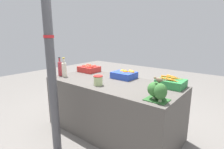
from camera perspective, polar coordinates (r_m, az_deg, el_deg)
name	(u,v)px	position (r m, az deg, el deg)	size (l,w,h in m)	color
ground_plane	(112,130)	(2.68, 0.00, -17.80)	(10.00, 10.00, 0.00)	slate
market_table	(112,107)	(2.51, 0.00, -10.51)	(1.86, 0.86, 0.74)	#56514C
support_pole	(49,37)	(1.99, -19.96, 11.42)	(0.11, 0.11, 2.69)	#4C4C51
apple_crate	(89,68)	(3.05, -7.53, 1.99)	(0.32, 0.27, 0.13)	red
orange_crate	(125,75)	(2.58, 4.20, -0.01)	(0.32, 0.27, 0.13)	#2847B7
carrot_crate	(171,83)	(2.26, 18.72, -2.56)	(0.32, 0.27, 0.13)	#2D8442
broccoli_pile	(157,91)	(1.76, 14.58, -5.18)	(0.22, 0.20, 0.19)	#2D602D
juice_bottle_ruby	(60,68)	(2.83, -16.62, 2.08)	(0.06, 0.06, 0.29)	#B2333D
juice_bottle_cloudy	(64,69)	(2.74, -15.36, 1.83)	(0.07, 0.07, 0.29)	beige
pickle_jar	(98,80)	(2.22, -4.54, -1.92)	(0.12, 0.12, 0.12)	#B2C684
sparrow_bird	(159,79)	(1.70, 15.01, -1.57)	(0.14, 0.04, 0.05)	#4C3D2D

